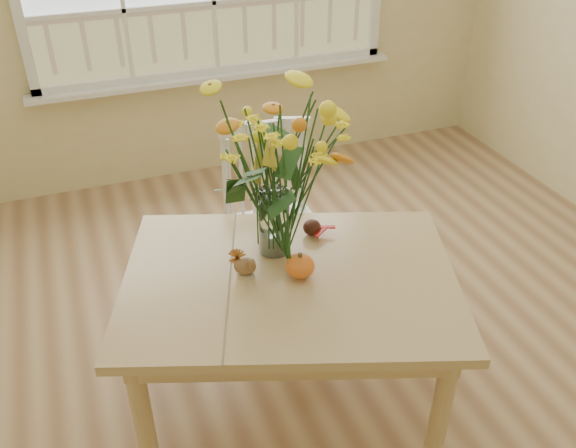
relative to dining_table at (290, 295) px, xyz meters
name	(u,v)px	position (x,y,z in m)	size (l,w,h in m)	color
floor	(361,390)	(0.31, -0.07, -0.58)	(4.00, 4.50, 0.01)	#946B47
dining_table	(290,295)	(0.00, 0.00, 0.00)	(1.46, 1.24, 0.66)	tan
windsor_chair	(272,212)	(0.16, 0.67, -0.05)	(0.44, 0.42, 0.92)	white
flower_vase	(273,160)	(0.00, 0.18, 0.49)	(0.56, 0.56, 0.66)	white
pumpkin	(300,267)	(0.03, -0.01, 0.13)	(0.11, 0.11, 0.09)	orange
turkey_figurine	(245,266)	(-0.15, 0.06, 0.13)	(0.10, 0.09, 0.10)	#CCB78C
dark_gourd	(312,228)	(0.18, 0.23, 0.12)	(0.12, 0.07, 0.07)	#38160F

